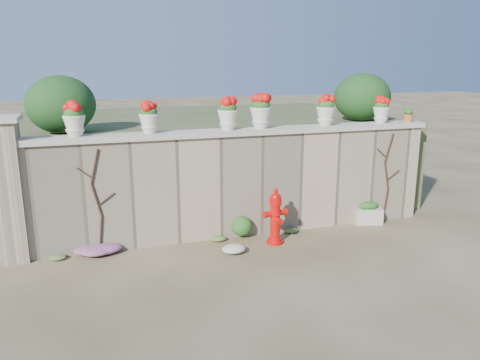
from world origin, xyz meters
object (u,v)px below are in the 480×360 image
object	(u,v)px
fire_hydrant	(275,216)
urn_pot_0	(74,120)
planter_box	(368,213)
terracotta_pot	(408,116)

from	to	relation	value
fire_hydrant	urn_pot_0	size ratio (longest dim) A/B	1.83
planter_box	terracotta_pot	world-z (taller)	terracotta_pot
planter_box	urn_pot_0	world-z (taller)	urn_pot_0
fire_hydrant	urn_pot_0	bearing A→B (deg)	161.18
fire_hydrant	terracotta_pot	xyz separation A→B (m)	(3.32, 0.72, 1.68)
planter_box	urn_pot_0	distance (m)	6.15
fire_hydrant	terracotta_pot	bearing A→B (deg)	5.42
fire_hydrant	terracotta_pot	world-z (taller)	terracotta_pot
planter_box	terracotta_pot	xyz separation A→B (m)	(0.99, 0.25, 2.00)
fire_hydrant	planter_box	size ratio (longest dim) A/B	1.67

